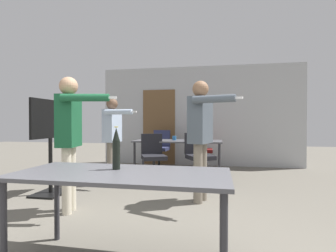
{
  "coord_description": "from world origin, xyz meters",
  "views": [
    {
      "loc": [
        0.52,
        -1.5,
        1.16
      ],
      "look_at": [
        -0.22,
        2.34,
        1.1
      ],
      "focal_mm": 28.0,
      "sensor_mm": 36.0,
      "label": 1
    }
  ],
  "objects": [
    {
      "name": "person_center_tall",
      "position": [
        -1.46,
        3.18,
        0.98
      ],
      "size": [
        0.72,
        0.63,
        1.61
      ],
      "rotation": [
        0.0,
        0.0,
        -1.7
      ],
      "color": "slate",
      "rests_on": "ground_plane"
    },
    {
      "name": "office_chair_side_rolled",
      "position": [
        -0.77,
        3.62,
        0.43
      ],
      "size": [
        0.62,
        0.66,
        0.92
      ],
      "rotation": [
        0.0,
        0.0,
        3.57
      ],
      "color": "black",
      "rests_on": "ground_plane"
    },
    {
      "name": "back_wall",
      "position": [
        -0.03,
        5.59,
        1.32
      ],
      "size": [
        5.35,
        0.12,
        2.66
      ],
      "color": "#B2B5B7",
      "rests_on": "ground_plane"
    },
    {
      "name": "conference_table_near",
      "position": [
        -0.24,
        0.48,
        0.68
      ],
      "size": [
        1.72,
        0.77,
        0.76
      ],
      "color": "#4C4C51",
      "rests_on": "ground_plane"
    },
    {
      "name": "drink_cup",
      "position": [
        -0.45,
        4.26,
        0.8
      ],
      "size": [
        0.09,
        0.09,
        0.1
      ],
      "color": "#2866A3",
      "rests_on": "conference_table_far"
    },
    {
      "name": "office_chair_far_right",
      "position": [
        0.07,
        4.94,
        0.43
      ],
      "size": [
        0.56,
        0.52,
        0.93
      ],
      "rotation": [
        0.0,
        0.0,
        4.77
      ],
      "color": "black",
      "rests_on": "ground_plane"
    },
    {
      "name": "person_far_watching",
      "position": [
        0.28,
        2.32,
        1.07
      ],
      "size": [
        0.74,
        0.78,
        1.76
      ],
      "rotation": [
        0.0,
        0.0,
        -1.89
      ],
      "color": "slate",
      "rests_on": "ground_plane"
    },
    {
      "name": "office_chair_far_left",
      "position": [
        -0.94,
        4.97,
        0.45
      ],
      "size": [
        0.52,
        0.57,
        0.95
      ],
      "rotation": [
        0.0,
        0.0,
        3.07
      ],
      "color": "black",
      "rests_on": "ground_plane"
    },
    {
      "name": "conference_table_far",
      "position": [
        -0.36,
        4.2,
        0.69
      ],
      "size": [
        1.91,
        0.77,
        0.76
      ],
      "color": "#4C4C51",
      "rests_on": "ground_plane"
    },
    {
      "name": "person_near_casual",
      "position": [
        -1.35,
        1.56,
        1.07
      ],
      "size": [
        0.84,
        0.55,
        1.74
      ],
      "rotation": [
        0.0,
        0.0,
        -1.39
      ],
      "color": "beige",
      "rests_on": "ground_plane"
    },
    {
      "name": "tv_screen",
      "position": [
        -2.13,
        2.25,
        0.89
      ],
      "size": [
        0.44,
        0.91,
        1.52
      ],
      "rotation": [
        0.0,
        0.0,
        1.57
      ],
      "color": "black",
      "rests_on": "ground_plane"
    },
    {
      "name": "beer_bottle",
      "position": [
        -0.33,
        0.59,
        0.93
      ],
      "size": [
        0.07,
        0.07,
        0.36
      ],
      "color": "black",
      "rests_on": "conference_table_near"
    },
    {
      "name": "office_chair_near_pushed",
      "position": [
        0.14,
        3.62,
        0.45
      ],
      "size": [
        0.64,
        0.67,
        0.94
      ],
      "rotation": [
        0.0,
        0.0,
        3.64
      ],
      "color": "black",
      "rests_on": "ground_plane"
    }
  ]
}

